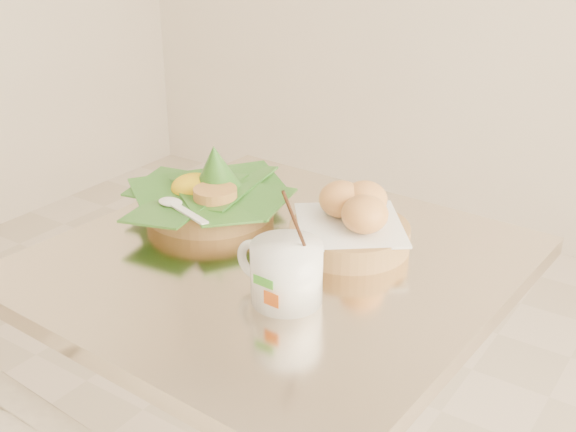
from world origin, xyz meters
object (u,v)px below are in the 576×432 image
Objects in this scene: bread_basket at (352,224)px; cafe_table at (277,370)px; rice_basket at (209,193)px; coffee_mug at (285,271)px.

cafe_table is at bearing -127.96° from bread_basket.
cafe_table is 0.34m from rice_basket.
cafe_table is 3.17× the size of bread_basket.
rice_basket is at bearing 159.37° from cafe_table.
rice_basket reaches higher than cafe_table.
bread_basket is (0.28, 0.03, 0.00)m from rice_basket.
coffee_mug reaches higher than rice_basket.
rice_basket is at bearing -174.24° from bread_basket.
cafe_table is 2.58× the size of rice_basket.
rice_basket is 0.34m from coffee_mug.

